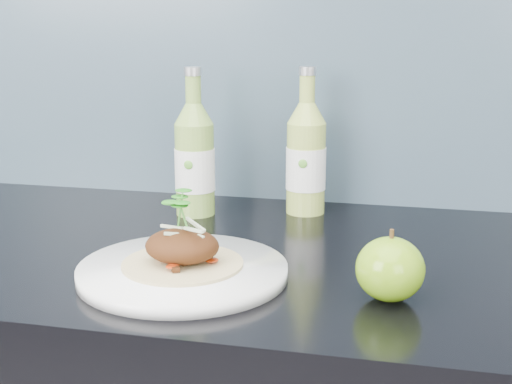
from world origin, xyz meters
The scene contains 5 objects.
dinner_plate centered at (-0.06, 1.57, 0.91)m, with size 0.28×0.28×0.02m.
pork_taco centered at (-0.06, 1.57, 0.94)m, with size 0.15×0.15×0.10m.
green_apple centered at (0.19, 1.55, 0.94)m, with size 0.09×0.09×0.08m.
cider_bottle_left centered at (-0.14, 1.85, 0.99)m, with size 0.08×0.08×0.24m.
cider_bottle_right centered at (0.04, 1.90, 0.99)m, with size 0.08×0.08×0.24m.
Camera 1 is at (0.22, 0.77, 1.22)m, focal length 50.00 mm.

